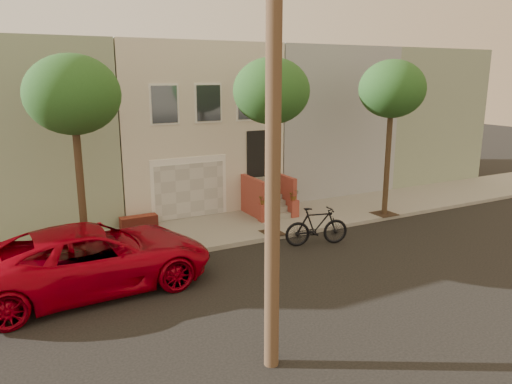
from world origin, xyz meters
TOP-DOWN VIEW (x-y plane):
  - ground at (0.00, 0.00)m, footprint 90.00×90.00m
  - sidewalk at (0.00, 5.35)m, footprint 40.00×3.70m
  - house_row at (0.00, 11.19)m, footprint 33.10×11.70m
  - tree_left at (-5.50, 3.90)m, footprint 2.70×2.57m
  - tree_mid at (1.00, 3.90)m, footprint 2.70×2.57m
  - tree_right at (6.50, 3.90)m, footprint 2.70×2.57m
  - pickup_truck at (-5.54, 2.32)m, footprint 6.69×3.34m
  - motorcycle at (2.02, 2.41)m, footprint 2.37×1.21m

SIDE VIEW (x-z plane):
  - ground at x=0.00m, z-range 0.00..0.00m
  - sidewalk at x=0.00m, z-range 0.00..0.15m
  - motorcycle at x=2.02m, z-range 0.00..1.37m
  - pickup_truck at x=-5.54m, z-range 0.00..1.82m
  - house_row at x=0.00m, z-range 0.14..7.14m
  - tree_left at x=-5.50m, z-range 2.11..8.41m
  - tree_mid at x=1.00m, z-range 2.11..8.41m
  - tree_right at x=6.50m, z-range 2.11..8.41m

